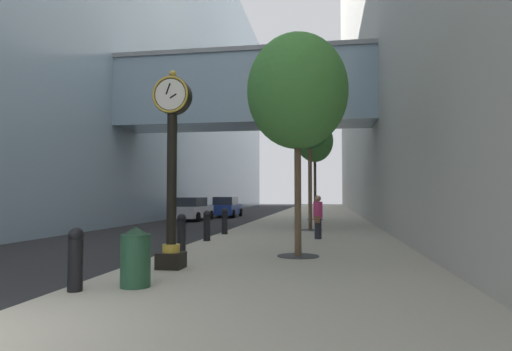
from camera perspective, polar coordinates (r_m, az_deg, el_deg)
The scene contains 15 objects.
ground_plane at distance 31.39m, azimuth 0.93°, elevation -5.76°, with size 110.00×110.00×0.00m, color #262628.
sidewalk_right at distance 34.07m, azimuth 7.55°, elevation -5.37°, with size 7.04×80.00×0.14m, color #ADA593.
building_block_left at distance 39.32m, azimuth -15.52°, elevation 15.51°, with size 23.19×80.00×27.90m.
street_clock at distance 9.89m, azimuth -10.90°, elevation 2.14°, with size 0.84×0.55×4.40m.
bollard_nearest at distance 8.06m, azimuth -22.43°, elevation -9.85°, with size 0.26×0.26×1.07m.
bollard_third at distance 12.99m, azimuth -9.66°, elevation -7.16°, with size 0.26×0.26×1.07m.
bollard_fourth at distance 15.58m, azimuth -6.41°, elevation -6.41°, with size 0.26×0.26×1.07m.
bollard_fifth at distance 18.21m, azimuth -4.10°, elevation -5.86°, with size 0.26×0.26×1.07m.
street_tree_near at distance 11.94m, azimuth 5.41°, elevation 10.78°, with size 2.69×2.69×5.93m.
street_tree_mid_near at distance 20.58m, azimuth 7.01°, elevation 6.46°, with size 1.95×1.95×6.01m.
street_tree_mid_far at distance 29.24m, azimuth 7.66°, elevation 4.39°, with size 2.41×2.41×6.56m.
trash_bin at distance 8.09m, azimuth -15.39°, elevation -10.07°, with size 0.53×0.53×1.05m.
pedestrian_walking at distance 16.33m, azimuth 8.06°, elevation -5.26°, with size 0.38×0.48×1.60m.
car_white_near at distance 30.53m, azimuth -8.36°, elevation -4.36°, with size 2.11×4.42×1.59m.
car_blue_mid at distance 35.15m, azimuth -3.90°, elevation -4.13°, with size 2.02×4.50×1.61m.
Camera 1 is at (4.50, -4.02, 1.75)m, focal length 30.74 mm.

